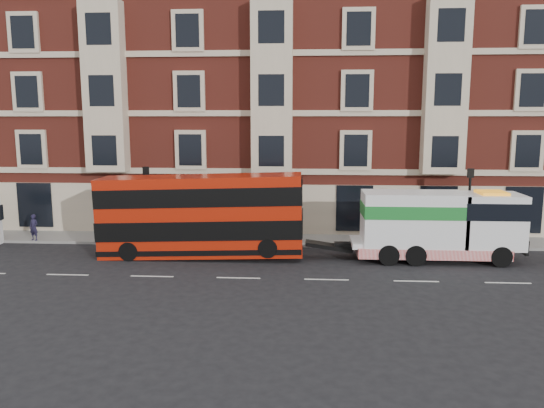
% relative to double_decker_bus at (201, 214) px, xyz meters
% --- Properties ---
extents(ground, '(120.00, 120.00, 0.00)m').
position_rel_double_decker_bus_xyz_m(ground, '(2.40, -3.69, -2.26)').
color(ground, black).
rests_on(ground, ground).
extents(sidewalk, '(90.00, 3.00, 0.15)m').
position_rel_double_decker_bus_xyz_m(sidewalk, '(2.40, 3.81, -2.18)').
color(sidewalk, slate).
rests_on(sidewalk, ground).
extents(victorian_terrace, '(45.00, 12.00, 20.40)m').
position_rel_double_decker_bus_xyz_m(victorian_terrace, '(2.90, 11.31, 7.81)').
color(victorian_terrace, maroon).
rests_on(victorian_terrace, ground).
extents(lamp_post_west, '(0.35, 0.15, 4.35)m').
position_rel_double_decker_bus_xyz_m(lamp_post_west, '(-3.60, 2.51, 0.42)').
color(lamp_post_west, black).
rests_on(lamp_post_west, sidewalk).
extents(lamp_post_east, '(0.35, 0.15, 4.35)m').
position_rel_double_decker_bus_xyz_m(lamp_post_east, '(14.40, 2.51, 0.42)').
color(lamp_post_east, black).
rests_on(lamp_post_east, sidewalk).
extents(double_decker_bus, '(10.53, 2.42, 4.26)m').
position_rel_double_decker_bus_xyz_m(double_decker_bus, '(0.00, 0.00, 0.00)').
color(double_decker_bus, '#AC1C09').
rests_on(double_decker_bus, ground).
extents(tow_truck, '(8.43, 2.49, 3.51)m').
position_rel_double_decker_bus_xyz_m(tow_truck, '(12.06, 0.00, -0.40)').
color(tow_truck, white).
rests_on(tow_truck, ground).
extents(pedestrian, '(0.63, 0.49, 1.54)m').
position_rel_double_decker_bus_xyz_m(pedestrian, '(-10.36, 2.46, -1.34)').
color(pedestrian, black).
rests_on(pedestrian, sidewalk).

